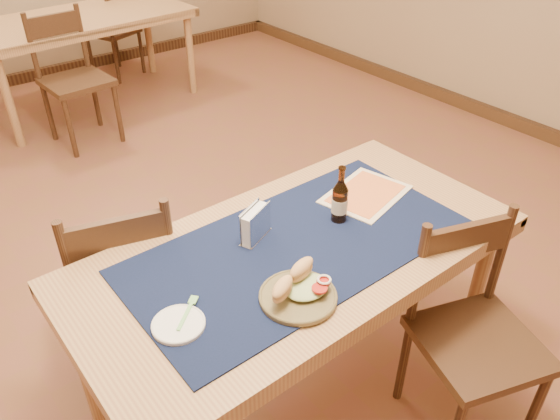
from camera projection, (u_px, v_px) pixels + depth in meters
room at (164, 7)px, 2.05m from camera, size 6.04×7.04×2.84m
main_table at (297, 264)px, 1.95m from camera, size 1.60×0.80×0.75m
placemat at (298, 246)px, 1.90m from camera, size 1.20×0.60×0.01m
baseboard at (196, 278)px, 2.81m from camera, size 6.00×7.00×0.10m
back_table at (81, 26)px, 4.40m from camera, size 1.78×0.97×0.75m
chair_main_far at (125, 280)px, 2.19m from camera, size 0.51×0.51×0.89m
chair_main_near at (473, 332)px, 1.97m from camera, size 0.51×0.51×0.88m
chair_back_near at (73, 77)px, 3.95m from camera, size 0.46×0.46×0.95m
chair_back_far at (115, 30)px, 5.10m from camera, size 0.50×0.50×0.85m
sandwich_plate at (299, 290)px, 1.67m from camera, size 0.24×0.24×0.09m
side_plate at (178, 324)px, 1.58m from camera, size 0.16×0.16×0.01m
fork at (188, 310)px, 1.62m from camera, size 0.12×0.10×0.00m
beer_bottle at (340, 201)px, 1.98m from camera, size 0.06×0.06×0.22m
napkin_holder at (255, 224)px, 1.90m from camera, size 0.15×0.10×0.13m
menu_card at (366, 194)px, 2.16m from camera, size 0.39×0.32×0.01m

